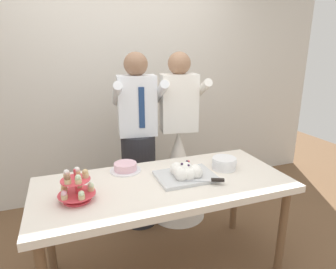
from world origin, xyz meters
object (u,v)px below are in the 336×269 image
object	(u,v)px
main_cake_tray	(186,172)
person_groom	(139,152)
plate_stack	(224,163)
round_cake	(125,167)
dessert_table	(164,191)
person_bride	(178,163)
cupcake_stand	(76,188)

from	to	relation	value
main_cake_tray	person_groom	distance (m)	0.75
plate_stack	round_cake	world-z (taller)	plate_stack
dessert_table	person_groom	distance (m)	0.73
main_cake_tray	person_bride	bearing A→B (deg)	71.77
dessert_table	round_cake	world-z (taller)	round_cake
round_cake	person_bride	size ratio (longest dim) A/B	0.14
person_bride	round_cake	bearing A→B (deg)	-144.30
cupcake_stand	plate_stack	size ratio (longest dim) A/B	1.19
cupcake_stand	plate_stack	xyz separation A→B (m)	(1.12, 0.12, -0.04)
person_groom	dessert_table	bearing A→B (deg)	-90.15
dessert_table	person_bride	distance (m)	0.84
main_cake_tray	person_groom	bearing A→B (deg)	102.63
cupcake_stand	person_bride	size ratio (longest dim) A/B	0.14
person_groom	cupcake_stand	bearing A→B (deg)	-127.11
dessert_table	person_bride	size ratio (longest dim) A/B	1.08
cupcake_stand	round_cake	bearing A→B (deg)	42.01
plate_stack	person_groom	size ratio (longest dim) A/B	0.12
dessert_table	main_cake_tray	size ratio (longest dim) A/B	4.25
main_cake_tray	person_groom	size ratio (longest dim) A/B	0.26
cupcake_stand	person_bride	bearing A→B (deg)	38.22
plate_stack	person_groom	xyz separation A→B (m)	(-0.52, 0.67, -0.07)
dessert_table	plate_stack	xyz separation A→B (m)	(0.52, 0.06, 0.12)
round_cake	person_bride	bearing A→B (deg)	35.70
dessert_table	cupcake_stand	world-z (taller)	cupcake_stand
dessert_table	round_cake	size ratio (longest dim) A/B	7.50
person_groom	person_bride	distance (m)	0.44
plate_stack	person_bride	size ratio (longest dim) A/B	0.12
cupcake_stand	main_cake_tray	world-z (taller)	cupcake_stand
person_bride	main_cake_tray	bearing A→B (deg)	-108.23
plate_stack	person_groom	bearing A→B (deg)	127.70
plate_stack	main_cake_tray	bearing A→B (deg)	-170.47
main_cake_tray	plate_stack	distance (m)	0.36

